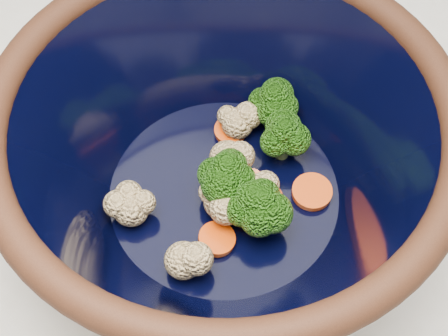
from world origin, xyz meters
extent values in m
cube|color=silver|center=(0.00, 0.00, 0.45)|extent=(1.20, 1.20, 0.90)
cylinder|color=black|center=(-0.07, -0.11, 0.91)|extent=(0.20, 0.20, 0.01)
torus|color=black|center=(-0.07, -0.11, 1.04)|extent=(0.34, 0.34, 0.02)
cylinder|color=black|center=(-0.07, -0.11, 0.93)|extent=(0.19, 0.19, 0.00)
cylinder|color=#608442|center=(-0.06, -0.02, 0.94)|extent=(0.01, 0.01, 0.02)
ellipsoid|color=#317416|center=(-0.06, -0.02, 0.97)|extent=(0.04, 0.04, 0.03)
cylinder|color=#608442|center=(-0.04, -0.06, 0.94)|extent=(0.01, 0.01, 0.02)
ellipsoid|color=#317416|center=(-0.04, -0.06, 0.97)|extent=(0.04, 0.04, 0.03)
cylinder|color=#608442|center=(-0.03, -0.13, 0.94)|extent=(0.01, 0.01, 0.02)
ellipsoid|color=#317416|center=(-0.03, -0.13, 0.97)|extent=(0.04, 0.04, 0.04)
cylinder|color=#608442|center=(-0.07, -0.11, 0.94)|extent=(0.01, 0.01, 0.02)
ellipsoid|color=#317416|center=(-0.07, -0.11, 0.97)|extent=(0.04, 0.04, 0.04)
cylinder|color=#608442|center=(-0.04, -0.13, 0.94)|extent=(0.01, 0.01, 0.02)
ellipsoid|color=#317416|center=(-0.04, -0.13, 0.97)|extent=(0.04, 0.04, 0.04)
sphere|color=beige|center=(-0.04, -0.11, 0.95)|extent=(0.03, 0.03, 0.03)
sphere|color=beige|center=(-0.07, -0.18, 0.95)|extent=(0.03, 0.03, 0.03)
sphere|color=beige|center=(-0.08, -0.05, 0.95)|extent=(0.03, 0.03, 0.03)
sphere|color=beige|center=(-0.04, -0.12, 0.95)|extent=(0.03, 0.03, 0.03)
sphere|color=beige|center=(-0.06, -0.11, 0.95)|extent=(0.03, 0.03, 0.03)
sphere|color=beige|center=(-0.13, -0.16, 0.95)|extent=(0.03, 0.03, 0.03)
sphere|color=beige|center=(-0.06, -0.13, 0.95)|extent=(0.03, 0.03, 0.03)
sphere|color=beige|center=(-0.07, -0.09, 0.95)|extent=(0.03, 0.03, 0.03)
cylinder|color=red|center=(-0.07, -0.11, 0.94)|extent=(0.03, 0.03, 0.01)
cylinder|color=red|center=(-0.03, -0.10, 0.94)|extent=(0.02, 0.02, 0.01)
cylinder|color=red|center=(0.00, -0.09, 0.94)|extent=(0.03, 0.03, 0.01)
cylinder|color=red|center=(-0.05, -0.10, 0.94)|extent=(0.03, 0.03, 0.01)
cylinder|color=red|center=(-0.09, -0.05, 0.94)|extent=(0.03, 0.03, 0.01)
cylinder|color=red|center=(-0.06, -0.12, 0.94)|extent=(0.03, 0.03, 0.01)
cylinder|color=red|center=(-0.06, -0.15, 0.94)|extent=(0.03, 0.03, 0.01)
camera|label=1|loc=(0.03, -0.36, 1.37)|focal=50.00mm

